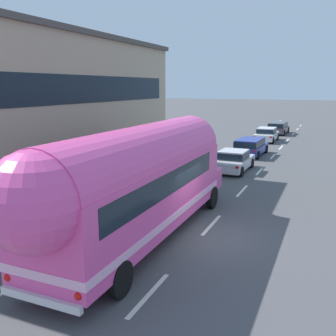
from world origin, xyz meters
name	(u,v)px	position (x,y,z in m)	size (l,w,h in m)	color
ground_plane	(202,235)	(0.00, 0.00, 0.00)	(300.00, 300.00, 0.00)	#4C4C4F
lane_markings	(225,165)	(-2.55, 12.79, 0.00)	(3.76, 80.00, 0.01)	silver
roadside_building	(21,116)	(-10.58, 2.25, 3.93)	(9.55, 16.07, 7.84)	tan
painted_bus	(136,181)	(-1.82, -1.72, 2.30)	(2.62, 12.67, 4.12)	#EA4C9E
car_lead	(233,160)	(-1.63, 11.30, 0.73)	(2.05, 4.36, 1.37)	silver
car_second	(250,146)	(-1.75, 17.35, 0.80)	(2.16, 4.59, 1.37)	navy
car_third	(267,134)	(-1.90, 26.14, 0.74)	(1.97, 4.60, 1.37)	white
car_fourth	(278,127)	(-1.64, 32.68, 0.80)	(2.08, 4.77, 1.37)	#474C51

